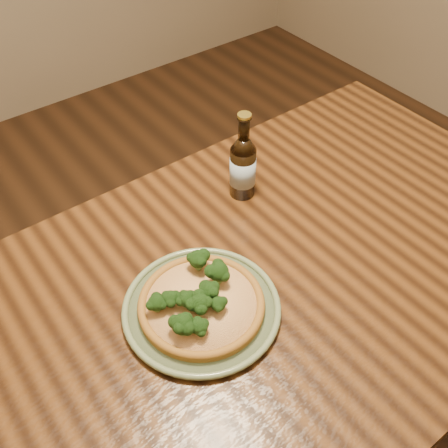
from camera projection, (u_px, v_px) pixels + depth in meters
table at (253, 307)px, 1.19m from camera, size 1.60×0.90×0.75m
plate at (202, 308)px, 1.06m from camera, size 0.32×0.32×0.02m
pizza at (200, 302)px, 1.05m from camera, size 0.26×0.26×0.07m
beer_bottle at (243, 166)px, 1.27m from camera, size 0.06×0.06×0.23m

